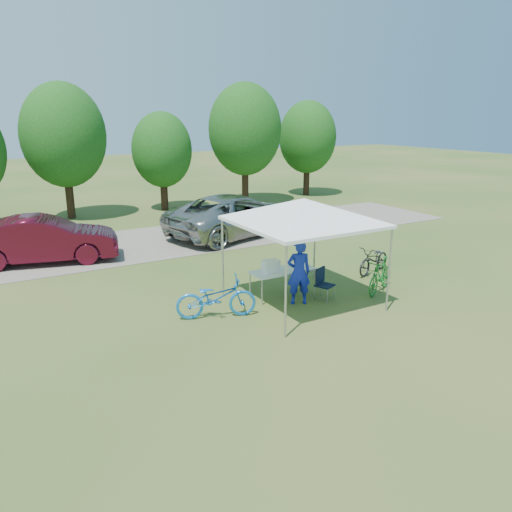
{
  "coord_description": "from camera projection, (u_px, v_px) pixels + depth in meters",
  "views": [
    {
      "loc": [
        -7.07,
        -9.82,
        4.72
      ],
      "look_at": [
        -0.19,
        2.0,
        0.8
      ],
      "focal_mm": 35.0,
      "sensor_mm": 36.0,
      "label": 1
    }
  ],
  "objects": [
    {
      "name": "cooler",
      "position": [
        271.0,
        266.0,
        12.99
      ],
      "size": [
        0.44,
        0.3,
        0.32
      ],
      "color": "white",
      "rests_on": "folding_table"
    },
    {
      "name": "bike_blue",
      "position": [
        216.0,
        298.0,
        11.86
      ],
      "size": [
        2.02,
        1.26,
        1.0
      ],
      "primitive_type": "imported",
      "rotation": [
        0.0,
        0.0,
        1.24
      ],
      "color": "blue",
      "rests_on": "ground"
    },
    {
      "name": "folding_table",
      "position": [
        283.0,
        271.0,
        13.23
      ],
      "size": [
        1.76,
        0.73,
        0.72
      ],
      "color": "white",
      "rests_on": "ground"
    },
    {
      "name": "folding_chair",
      "position": [
        323.0,
        281.0,
        13.08
      ],
      "size": [
        0.55,
        0.58,
        0.82
      ],
      "rotation": [
        0.0,
        0.0,
        0.4
      ],
      "color": "black",
      "rests_on": "ground"
    },
    {
      "name": "gravel_strip",
      "position": [
        183.0,
        238.0,
        19.52
      ],
      "size": [
        24.0,
        5.0,
        0.02
      ],
      "primitive_type": "cube",
      "color": "gray",
      "rests_on": "ground"
    },
    {
      "name": "ground",
      "position": [
        301.0,
        303.0,
        12.88
      ],
      "size": [
        100.0,
        100.0,
        0.0
      ],
      "primitive_type": "plane",
      "color": "#2D5119",
      "rests_on": "ground"
    },
    {
      "name": "canopy",
      "position": [
        304.0,
        201.0,
        12.15
      ],
      "size": [
        4.53,
        4.53,
        3.0
      ],
      "color": "#A5A5AA",
      "rests_on": "ground"
    },
    {
      "name": "ice_cream_cup",
      "position": [
        299.0,
        267.0,
        13.4
      ],
      "size": [
        0.09,
        0.09,
        0.06
      ],
      "primitive_type": "cylinder",
      "color": "#DBF238",
      "rests_on": "folding_table"
    },
    {
      "name": "bike_dark",
      "position": [
        374.0,
        259.0,
        15.2
      ],
      "size": [
        1.72,
        1.06,
        0.86
      ],
      "primitive_type": "imported",
      "rotation": [
        0.0,
        0.0,
        -1.25
      ],
      "color": "black",
      "rests_on": "ground"
    },
    {
      "name": "sedan",
      "position": [
        44.0,
        240.0,
        16.15
      ],
      "size": [
        4.85,
        2.66,
        1.52
      ],
      "primitive_type": "imported",
      "rotation": [
        0.0,
        0.0,
        1.33
      ],
      "color": "#4C0C1C",
      "rests_on": "gravel_strip"
    },
    {
      "name": "cyclist",
      "position": [
        299.0,
        272.0,
        12.64
      ],
      "size": [
        0.72,
        0.6,
        1.67
      ],
      "primitive_type": "imported",
      "rotation": [
        0.0,
        0.0,
        2.75
      ],
      "color": "#1526AD",
      "rests_on": "ground"
    },
    {
      "name": "minivan",
      "position": [
        236.0,
        215.0,
        19.8
      ],
      "size": [
        6.39,
        4.14,
        1.64
      ],
      "primitive_type": "imported",
      "rotation": [
        0.0,
        0.0,
        1.83
      ],
      "color": "#A0A09B",
      "rests_on": "gravel_strip"
    },
    {
      "name": "bike_green",
      "position": [
        380.0,
        275.0,
        13.57
      ],
      "size": [
        1.61,
        1.07,
        0.94
      ],
      "primitive_type": "imported",
      "rotation": [
        0.0,
        0.0,
        -1.13
      ],
      "color": "#197426",
      "rests_on": "ground"
    },
    {
      "name": "treeline",
      "position": [
        125.0,
        139.0,
        23.43
      ],
      "size": [
        24.89,
        4.28,
        6.3
      ],
      "color": "#382314",
      "rests_on": "ground"
    }
  ]
}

